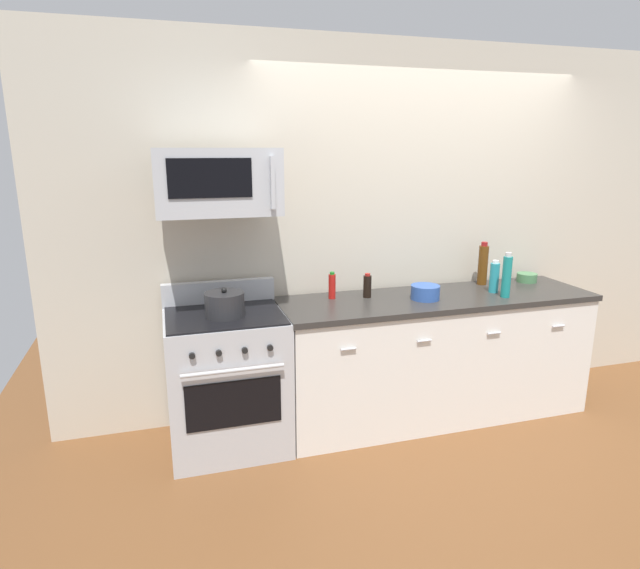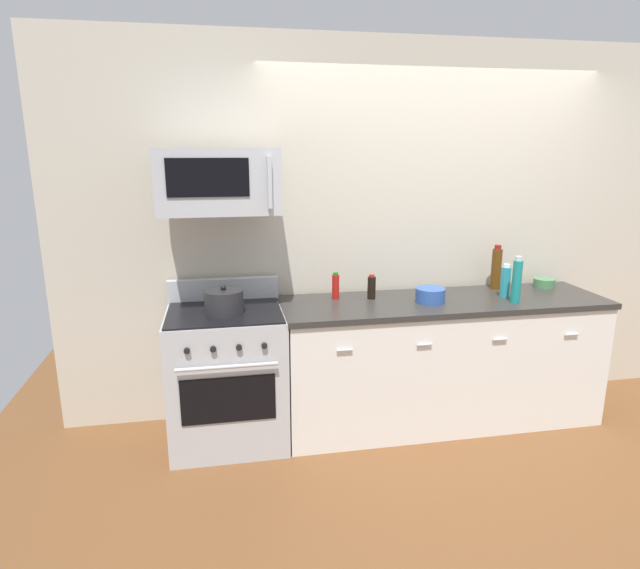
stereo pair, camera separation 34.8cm
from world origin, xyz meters
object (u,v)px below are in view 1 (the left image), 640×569
object	(u,v)px
bottle_wine_amber	(483,264)
bottle_dish_soap	(494,277)
microwave	(217,182)
bottle_sparkling_teal	(507,276)
bottle_hot_sauce_red	(332,286)
bowl_green_glaze	(527,277)
range_oven	(227,379)
bowl_blue_mixing	(425,292)
bottle_soy_sauce_dark	(367,286)
stockpot	(225,304)

from	to	relation	value
bottle_wine_amber	bottle_dish_soap	bearing A→B (deg)	-102.54
microwave	bottle_sparkling_teal	size ratio (longest dim) A/B	2.31
bottle_hot_sauce_red	bottle_sparkling_teal	bearing A→B (deg)	-14.86
bowl_green_glaze	bottle_wine_amber	bearing A→B (deg)	175.65
range_oven	microwave	distance (m)	1.28
bottle_hot_sauce_red	bowl_green_glaze	size ratio (longest dim) A/B	1.23
bowl_blue_mixing	bowl_green_glaze	bearing A→B (deg)	12.70
microwave	bottle_hot_sauce_red	bearing A→B (deg)	8.20
bottle_soy_sauce_dark	bowl_green_glaze	bearing A→B (deg)	2.78
stockpot	bottle_wine_amber	bearing A→B (deg)	7.50
bottle_wine_amber	bottle_soy_sauce_dark	bearing A→B (deg)	-174.43
bottle_dish_soap	stockpot	size ratio (longest dim) A/B	0.97
bottle_soy_sauce_dark	bowl_blue_mixing	bearing A→B (deg)	-23.28
bottle_soy_sauce_dark	bottle_dish_soap	world-z (taller)	bottle_dish_soap
bottle_sparkling_teal	stockpot	bearing A→B (deg)	176.89
microwave	bowl_green_glaze	xyz separation A→B (m)	(2.41, 0.14, -0.79)
microwave	bottle_sparkling_teal	distance (m)	2.09
bottle_sparkling_teal	bowl_blue_mixing	size ratio (longest dim) A/B	1.60
microwave	bottle_dish_soap	xyz separation A→B (m)	(1.96, -0.06, -0.72)
bottle_wine_amber	bowl_blue_mixing	bearing A→B (deg)	-157.48
range_oven	bottle_hot_sauce_red	xyz separation A→B (m)	(0.77, 0.16, 0.54)
bowl_green_glaze	range_oven	bearing A→B (deg)	-175.66
bottle_soy_sauce_dark	bottle_wine_amber	xyz separation A→B (m)	(0.99, 0.10, 0.08)
bottle_hot_sauce_red	bottle_soy_sauce_dark	xyz separation A→B (m)	(0.25, -0.04, -0.01)
bottle_soy_sauce_dark	bowl_blue_mixing	distance (m)	0.41
microwave	bottle_soy_sauce_dark	xyz separation A→B (m)	(1.02, 0.07, -0.75)
microwave	bottle_hot_sauce_red	distance (m)	1.08
bottle_wine_amber	bottle_sparkling_teal	xyz separation A→B (m)	(-0.05, -0.37, -0.01)
stockpot	bottle_soy_sauce_dark	bearing A→B (deg)	9.37
bowl_green_glaze	bottle_hot_sauce_red	bearing A→B (deg)	-179.07
bowl_green_glaze	bottle_dish_soap	bearing A→B (deg)	-155.41
stockpot	bottle_dish_soap	bearing A→B (deg)	0.99
bowl_blue_mixing	bottle_sparkling_teal	bearing A→B (deg)	-11.42
bottle_dish_soap	bowl_green_glaze	xyz separation A→B (m)	(0.44, 0.20, -0.08)
bottle_soy_sauce_dark	bottle_dish_soap	xyz separation A→B (m)	(0.94, -0.13, 0.03)
bottle_wine_amber	bottle_dish_soap	distance (m)	0.24
bottle_soy_sauce_dark	bowl_blue_mixing	xyz separation A→B (m)	(0.37, -0.16, -0.03)
bottle_sparkling_teal	bottle_dish_soap	bearing A→B (deg)	90.52
bottle_wine_amber	stockpot	bearing A→B (deg)	-172.50
bottle_dish_soap	bowl_blue_mixing	world-z (taller)	bottle_dish_soap
bottle_sparkling_teal	bowl_blue_mixing	distance (m)	0.59
bottle_soy_sauce_dark	bottle_wine_amber	bearing A→B (deg)	5.57
bottle_dish_soap	bottle_hot_sauce_red	bearing A→B (deg)	171.61
bottle_wine_amber	bowl_blue_mixing	xyz separation A→B (m)	(-0.62, -0.26, -0.11)
bottle_hot_sauce_red	stockpot	xyz separation A→B (m)	(-0.77, -0.21, -0.01)
bowl_green_glaze	stockpot	world-z (taller)	stockpot
bottle_soy_sauce_dark	bowl_green_glaze	world-z (taller)	bottle_soy_sauce_dark
range_oven	microwave	size ratio (longest dim) A/B	1.44
bottle_sparkling_teal	bottle_hot_sauce_red	bearing A→B (deg)	165.14
bottle_hot_sauce_red	stockpot	size ratio (longest dim) A/B	0.77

